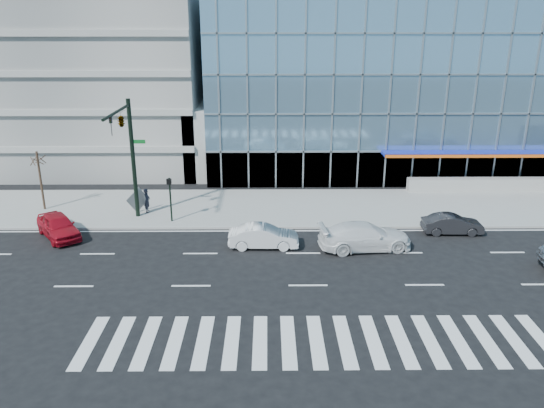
{
  "coord_description": "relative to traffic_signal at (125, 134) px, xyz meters",
  "views": [
    {
      "loc": [
        -2.06,
        -28.3,
        12.8
      ],
      "look_at": [
        -1.79,
        3.0,
        2.02
      ],
      "focal_mm": 35.0,
      "sensor_mm": 36.0,
      "label": 1
    }
  ],
  "objects": [
    {
      "name": "dark_sedan",
      "position": [
        20.68,
        -1.57,
        -5.54
      ],
      "size": [
        3.81,
        1.39,
        1.25
      ],
      "primitive_type": "imported",
      "rotation": [
        0.0,
        0.0,
        1.55
      ],
      "color": "black",
      "rests_on": "ground"
    },
    {
      "name": "parking_garage",
      "position": [
        -9.0,
        21.43,
        3.84
      ],
      "size": [
        24.0,
        24.0,
        20.0
      ],
      "primitive_type": "cube",
      "color": "gray",
      "rests_on": "ground"
    },
    {
      "name": "pedestrian",
      "position": [
        0.51,
        2.22,
        -5.16
      ],
      "size": [
        0.41,
        0.63,
        1.71
      ],
      "primitive_type": "imported",
      "rotation": [
        0.0,
        0.0,
        1.58
      ],
      "color": "black",
      "rests_on": "sidewalk"
    },
    {
      "name": "theatre_building",
      "position": [
        25.0,
        21.43,
        1.34
      ],
      "size": [
        42.0,
        26.0,
        15.0
      ],
      "primitive_type": "cube",
      "color": "#6D97B5",
      "rests_on": "ground"
    },
    {
      "name": "sidewalk",
      "position": [
        11.0,
        3.43,
        -6.09
      ],
      "size": [
        120.0,
        8.0,
        0.15
      ],
      "primitive_type": "cube",
      "color": "gray",
      "rests_on": "ground"
    },
    {
      "name": "red_sedan",
      "position": [
        -4.15,
        -1.97,
        -5.42
      ],
      "size": [
        4.04,
        4.52,
        1.48
      ],
      "primitive_type": "imported",
      "rotation": [
        0.0,
        0.0,
        0.65
      ],
      "color": "#A60C1B",
      "rests_on": "ground"
    },
    {
      "name": "white_suv",
      "position": [
        14.68,
        -3.92,
        -5.37
      ],
      "size": [
        5.73,
        2.88,
        1.59
      ],
      "primitive_type": "imported",
      "rotation": [
        0.0,
        0.0,
        1.69
      ],
      "color": "white",
      "rests_on": "ground"
    },
    {
      "name": "white_sedan",
      "position": [
        8.68,
        -3.65,
        -5.48
      ],
      "size": [
        4.18,
        1.51,
        1.37
      ],
      "primitive_type": "imported",
      "rotation": [
        0.0,
        0.0,
        1.56
      ],
      "color": "silver",
      "rests_on": "ground"
    },
    {
      "name": "ramp_block",
      "position": [
        5.0,
        13.43,
        -3.16
      ],
      "size": [
        6.0,
        8.0,
        6.0
      ],
      "primitive_type": "cube",
      "color": "gray",
      "rests_on": "ground"
    },
    {
      "name": "street_tree_near",
      "position": [
        -7.0,
        2.93,
        -2.39
      ],
      "size": [
        1.1,
        1.1,
        4.23
      ],
      "color": "#332319",
      "rests_on": "sidewalk"
    },
    {
      "name": "tilted_panel",
      "position": [
        -0.13,
        2.22,
        -5.11
      ],
      "size": [
        1.35,
        1.3,
        1.81
      ],
      "primitive_type": "cube",
      "rotation": [
        0.0,
        0.96,
        0.77
      ],
      "color": "gray",
      "rests_on": "sidewalk"
    },
    {
      "name": "ground",
      "position": [
        11.0,
        -4.57,
        -6.16
      ],
      "size": [
        160.0,
        160.0,
        0.0
      ],
      "primitive_type": "plane",
      "color": "black",
      "rests_on": "ground"
    },
    {
      "name": "ped_signal_post",
      "position": [
        2.5,
        0.37,
        -4.02
      ],
      "size": [
        0.3,
        0.33,
        3.0
      ],
      "color": "black",
      "rests_on": "sidewalk"
    },
    {
      "name": "traffic_signal",
      "position": [
        0.0,
        0.0,
        0.0
      ],
      "size": [
        1.14,
        5.74,
        8.0
      ],
      "color": "black",
      "rests_on": "sidewalk"
    }
  ]
}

